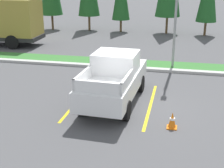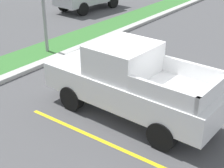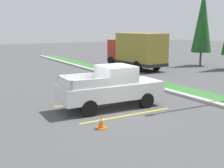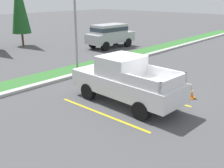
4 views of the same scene
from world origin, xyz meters
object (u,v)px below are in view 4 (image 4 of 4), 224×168
suv_distant (110,34)px  traffic_cone (191,92)px  pickup_truck_main (125,81)px  street_light (77,9)px  cypress_tree_rightmost (19,3)px

suv_distant → traffic_cone: size_ratio=7.89×
suv_distant → traffic_cone: suv_distant is taller
pickup_truck_main → street_light: 6.62m
suv_distant → street_light: size_ratio=0.73×
suv_distant → street_light: (-7.19, -3.88, 2.54)m
suv_distant → cypress_tree_rightmost: size_ratio=0.71×
street_light → pickup_truck_main: bearing=-111.5°
suv_distant → street_light: 8.55m
pickup_truck_main → cypress_tree_rightmost: cypress_tree_rightmost is taller
traffic_cone → pickup_truck_main: bearing=142.3°
suv_distant → street_light: bearing=-151.6°
pickup_truck_main → traffic_cone: bearing=-37.7°
cypress_tree_rightmost → street_light: bearing=-102.2°
cypress_tree_rightmost → traffic_cone: bearing=-96.3°
pickup_truck_main → cypress_tree_rightmost: (4.52, 16.24, 2.87)m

